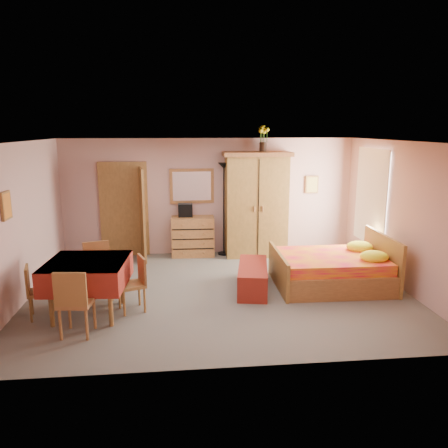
{
  "coord_description": "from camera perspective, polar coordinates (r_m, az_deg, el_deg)",
  "views": [
    {
      "loc": [
        -0.68,
        -7.22,
        2.82
      ],
      "look_at": [
        0.1,
        0.3,
        1.15
      ],
      "focal_mm": 35.0,
      "sensor_mm": 36.0,
      "label": 1
    }
  ],
  "objects": [
    {
      "name": "chair_east",
      "position": [
        7.01,
        -12.01,
        -7.72
      ],
      "size": [
        0.5,
        0.5,
        0.87
      ],
      "primitive_type": "cube",
      "rotation": [
        0.0,
        0.0,
        1.92
      ],
      "color": "#AB753A",
      "rests_on": "floor"
    },
    {
      "name": "sunflower_vase",
      "position": [
        9.7,
        5.14,
        11.06
      ],
      "size": [
        0.24,
        0.24,
        0.56
      ],
      "primitive_type": "cube",
      "rotation": [
        0.0,
        0.0,
        0.08
      ],
      "color": "yellow",
      "rests_on": "wardrobe"
    },
    {
      "name": "stereo",
      "position": [
        9.71,
        -5.07,
        1.82
      ],
      "size": [
        0.32,
        0.23,
        0.29
      ],
      "primitive_type": "cube",
      "rotation": [
        0.0,
        0.0,
        -0.01
      ],
      "color": "black",
      "rests_on": "chest_of_drawers"
    },
    {
      "name": "floor_lamp",
      "position": [
        9.74,
        -0.02,
        1.92
      ],
      "size": [
        0.35,
        0.35,
        2.08
      ],
      "primitive_type": "cube",
      "rotation": [
        0.0,
        0.0,
        -0.42
      ],
      "color": "black",
      "rests_on": "floor"
    },
    {
      "name": "chair_west",
      "position": [
        7.2,
        -22.82,
        -8.12
      ],
      "size": [
        0.45,
        0.45,
        0.82
      ],
      "primitive_type": "cube",
      "rotation": [
        0.0,
        0.0,
        -1.32
      ],
      "color": "#9B6834",
      "rests_on": "floor"
    },
    {
      "name": "chest_of_drawers",
      "position": [
        9.79,
        -4.08,
        -1.61
      ],
      "size": [
        0.95,
        0.49,
        0.89
      ],
      "primitive_type": "cube",
      "rotation": [
        0.0,
        0.0,
        -0.02
      ],
      "color": "#AD703A",
      "rests_on": "floor"
    },
    {
      "name": "ceiling",
      "position": [
        7.25,
        -0.55,
        10.72
      ],
      "size": [
        6.5,
        6.5,
        0.0
      ],
      "primitive_type": "plane",
      "rotation": [
        3.14,
        0.0,
        0.0
      ],
      "color": "brown",
      "rests_on": "wall_back"
    },
    {
      "name": "wall_back",
      "position": [
        9.86,
        -1.9,
        3.58
      ],
      "size": [
        6.5,
        0.1,
        2.6
      ],
      "primitive_type": "cube",
      "color": "tan",
      "rests_on": "floor"
    },
    {
      "name": "chair_south",
      "position": [
        6.42,
        -18.71,
        -9.56
      ],
      "size": [
        0.48,
        0.48,
        0.97
      ],
      "primitive_type": "cube",
      "rotation": [
        0.0,
        0.0,
        -0.11
      ],
      "color": "#A46637",
      "rests_on": "floor"
    },
    {
      "name": "picture_left",
      "position": [
        7.17,
        -26.59,
        2.16
      ],
      "size": [
        0.04,
        0.32,
        0.42
      ],
      "primitive_type": "cube",
      "color": "orange",
      "rests_on": "wall_left"
    },
    {
      "name": "bed",
      "position": [
        8.15,
        13.79,
        -4.68
      ],
      "size": [
        2.05,
        1.63,
        0.93
      ],
      "primitive_type": "cube",
      "rotation": [
        0.0,
        0.0,
        -0.02
      ],
      "color": "red",
      "rests_on": "floor"
    },
    {
      "name": "window",
      "position": [
        9.37,
        18.71,
        3.39
      ],
      "size": [
        0.08,
        1.4,
        1.95
      ],
      "primitive_type": "cube",
      "color": "white",
      "rests_on": "wall_right"
    },
    {
      "name": "wall_right",
      "position": [
        8.36,
        22.25,
        1.04
      ],
      "size": [
        0.1,
        5.0,
        2.6
      ],
      "primitive_type": "cube",
      "color": "tan",
      "rests_on": "floor"
    },
    {
      "name": "chair_north",
      "position": [
        7.6,
        -16.03,
        -6.0
      ],
      "size": [
        0.54,
        0.54,
        0.95
      ],
      "primitive_type": "cube",
      "rotation": [
        0.0,
        0.0,
        3.44
      ],
      "color": "#A16B36",
      "rests_on": "floor"
    },
    {
      "name": "dining_table",
      "position": [
        7.05,
        -17.28,
        -7.95
      ],
      "size": [
        1.26,
        1.26,
        0.86
      ],
      "primitive_type": "cube",
      "rotation": [
        0.0,
        0.0,
        -0.08
      ],
      "color": "maroon",
      "rests_on": "floor"
    },
    {
      "name": "floor",
      "position": [
        7.78,
        -0.51,
        -8.8
      ],
      "size": [
        6.5,
        6.5,
        0.0
      ],
      "primitive_type": "plane",
      "color": "slate",
      "rests_on": "ground"
    },
    {
      "name": "picture_back",
      "position": [
        10.23,
        11.4,
        5.08
      ],
      "size": [
        0.3,
        0.04,
        0.4
      ],
      "primitive_type": "cube",
      "color": "#D8BF59",
      "rests_on": "wall_back"
    },
    {
      "name": "wall_left",
      "position": [
        7.81,
        -25.01,
        0.06
      ],
      "size": [
        0.1,
        5.0,
        2.6
      ],
      "primitive_type": "cube",
      "color": "tan",
      "rests_on": "floor"
    },
    {
      "name": "doorway",
      "position": [
        9.93,
        -12.89,
        1.72
      ],
      "size": [
        1.06,
        0.12,
        2.15
      ],
      "primitive_type": "cube",
      "color": "#9E6B35",
      "rests_on": "floor"
    },
    {
      "name": "wall_mirror",
      "position": [
        9.79,
        -4.22,
        4.97
      ],
      "size": [
        0.99,
        0.09,
        0.78
      ],
      "primitive_type": "cube",
      "rotation": [
        0.0,
        0.0,
        0.04
      ],
      "color": "silver",
      "rests_on": "wall_back"
    },
    {
      "name": "wall_front",
      "position": [
        5.0,
        2.18,
        -5.23
      ],
      "size": [
        6.5,
        0.1,
        2.6
      ],
      "primitive_type": "cube",
      "color": "tan",
      "rests_on": "floor"
    },
    {
      "name": "wardrobe",
      "position": [
        9.71,
        4.2,
        2.55
      ],
      "size": [
        1.48,
        0.78,
        2.31
      ],
      "primitive_type": "cube",
      "rotation": [
        0.0,
        0.0,
        -0.01
      ],
      "color": "olive",
      "rests_on": "floor"
    },
    {
      "name": "bench",
      "position": [
        7.82,
        3.78,
        -6.97
      ],
      "size": [
        0.73,
        1.41,
        0.45
      ],
      "primitive_type": "cube",
      "rotation": [
        0.0,
        0.0,
        -0.18
      ],
      "color": "maroon",
      "rests_on": "floor"
    }
  ]
}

